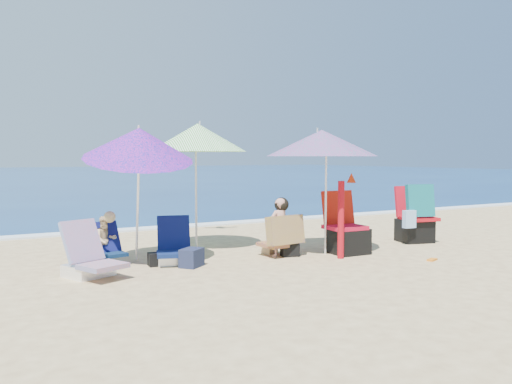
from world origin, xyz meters
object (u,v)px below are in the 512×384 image
camp_chair_left (347,235)px  camp_chair_right (415,221)px  umbrella_striped (198,138)px  person_center (281,228)px  umbrella_turquoise (322,143)px  chair_rainbow (90,262)px  person_left (106,240)px  umbrella_blue (139,144)px  furled_umbrella (343,212)px  chair_navy (174,251)px

camp_chair_left → camp_chair_right: 2.02m
umbrella_striped → person_center: bearing=-53.3°
umbrella_striped → person_center: umbrella_striped is taller
umbrella_turquoise → camp_chair_left: bearing=-19.8°
chair_rainbow → person_left: (0.44, 0.83, 0.17)m
umbrella_blue → person_center: (2.35, -0.41, -1.42)m
umbrella_blue → chair_rainbow: 1.95m
umbrella_turquoise → furled_umbrella: bearing=-81.3°
chair_rainbow → person_left: size_ratio=1.23×
umbrella_turquoise → person_center: size_ratio=2.39×
umbrella_striped → chair_rainbow: size_ratio=2.24×
furled_umbrella → camp_chair_left: (0.36, 0.35, -0.46)m
chair_rainbow → camp_chair_right: camp_chair_right is taller
furled_umbrella → camp_chair_right: 2.48m
furled_umbrella → chair_rainbow: (-4.03, 0.67, -0.58)m
camp_chair_right → chair_navy: bearing=176.2°
furled_umbrella → camp_chair_left: 0.68m
chair_rainbow → camp_chair_right: 6.39m
chair_navy → person_center: size_ratio=0.83×
camp_chair_right → person_center: bearing=-179.7°
umbrella_turquoise → umbrella_striped: (-1.72, 1.45, 0.11)m
camp_chair_left → chair_rainbow: bearing=175.8°
umbrella_striped → person_left: (-1.80, -0.46, -1.67)m
umbrella_striped → chair_navy: bearing=-130.9°
umbrella_blue → person_left: 1.65m
umbrella_blue → person_center: size_ratio=2.30×
person_center → umbrella_turquoise: bearing=-10.9°
umbrella_blue → furled_umbrella: 3.52m
chair_navy → person_center: bearing=-11.0°
umbrella_blue → chair_rainbow: umbrella_blue is taller
camp_chair_right → umbrella_turquoise: bearing=-176.3°
camp_chair_right → person_left: size_ratio=1.38×
camp_chair_left → person_left: (-3.95, 1.15, 0.06)m
furled_umbrella → person_center: bearing=141.7°
umbrella_striped → umbrella_blue: 1.65m
chair_navy → chair_rainbow: 1.44m
umbrella_striped → chair_rainbow: bearing=-150.0°
chair_navy → person_center: 1.86m
umbrella_turquoise → chair_rainbow: size_ratio=2.31×
camp_chair_left → person_center: bearing=165.7°
umbrella_turquoise → camp_chair_left: umbrella_turquoise is taller
umbrella_blue → camp_chair_left: 3.93m
umbrella_turquoise → chair_navy: 3.13m
furled_umbrella → camp_chair_left: furled_umbrella is taller
chair_navy → chair_rainbow: bearing=-166.8°
umbrella_blue → chair_navy: (0.54, -0.06, -1.72)m
umbrella_striped → camp_chair_left: bearing=-36.7°
umbrella_turquoise → chair_navy: bearing=169.1°
umbrella_striped → camp_chair_left: size_ratio=2.13×
chair_rainbow → person_left: person_left is taller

